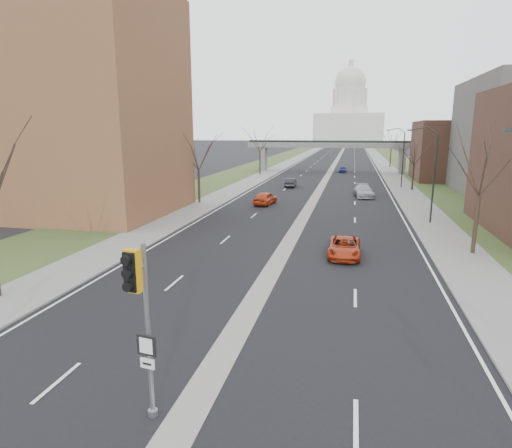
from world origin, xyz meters
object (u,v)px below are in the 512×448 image
(car_left_near, at_px, (265,198))
(car_right_mid, at_px, (364,191))
(car_left_far, at_px, (291,183))
(car_right_far, at_px, (343,169))
(signal_pole_median, at_px, (140,303))
(car_right_near, at_px, (344,247))

(car_left_near, distance_m, car_right_mid, 14.06)
(car_left_near, height_order, car_left_far, car_left_near)
(car_left_far, bearing_deg, car_right_mid, 142.63)
(car_left_far, bearing_deg, car_right_far, -106.55)
(signal_pole_median, height_order, car_right_near, signal_pole_median)
(signal_pole_median, height_order, car_left_far, signal_pole_median)
(signal_pole_median, distance_m, car_right_far, 80.11)
(car_left_near, distance_m, car_right_near, 21.50)
(car_right_mid, bearing_deg, car_left_far, 136.84)
(car_left_near, distance_m, car_right_far, 42.63)
(signal_pole_median, relative_size, car_right_near, 1.16)
(signal_pole_median, bearing_deg, car_right_far, 95.36)
(car_right_mid, height_order, car_right_far, car_right_mid)
(car_left_near, xyz_separation_m, car_right_near, (9.46, -19.31, -0.11))
(car_right_near, height_order, car_right_far, car_right_far)
(car_right_far, bearing_deg, car_left_far, -106.50)
(car_right_far, bearing_deg, signal_pole_median, -93.63)
(signal_pole_median, height_order, car_right_mid, signal_pole_median)
(signal_pole_median, xyz_separation_m, car_left_far, (-3.49, 54.25, -3.10))
(car_left_near, height_order, car_right_mid, car_right_mid)
(car_right_mid, xyz_separation_m, car_right_far, (-3.50, 33.52, -0.11))
(car_right_far, bearing_deg, car_right_near, -89.46)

